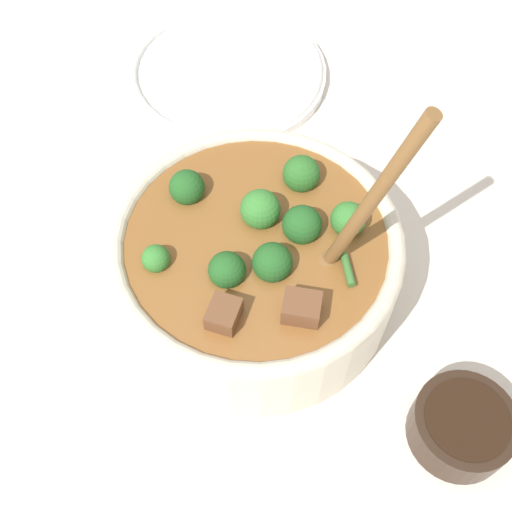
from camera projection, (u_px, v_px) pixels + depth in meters
name	position (u px, v px, depth m)	size (l,w,h in m)	color
ground_plane	(256.00, 288.00, 0.65)	(4.00, 4.00, 0.00)	silver
stew_bowl	(257.00, 260.00, 0.60)	(0.27, 0.27, 0.28)	beige
condiment_bowl	(462.00, 426.00, 0.55)	(0.09, 0.09, 0.04)	black
empty_plate	(226.00, 71.00, 0.81)	(0.25, 0.25, 0.02)	white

